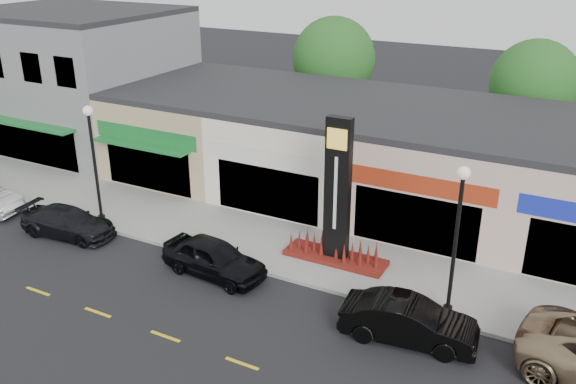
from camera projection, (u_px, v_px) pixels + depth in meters
name	position (u px, v px, depth m)	size (l,w,h in m)	color
ground	(216.00, 293.00, 22.71)	(120.00, 120.00, 0.00)	black
sidewalk	(273.00, 244.00, 26.22)	(52.00, 4.30, 0.15)	gray
curb	(245.00, 267.00, 24.39)	(52.00, 0.20, 0.15)	gray
building_grey_2story	(77.00, 77.00, 38.22)	(12.00, 10.95, 8.30)	slate
shop_beige	(203.00, 124.00, 34.79)	(7.00, 10.85, 4.80)	tan
shop_cream	(314.00, 142.00, 31.78)	(7.00, 10.01, 4.80)	beige
shop_pink_w	(447.00, 163.00, 28.77)	(7.00, 10.01, 4.80)	beige
tree_rear_west	(334.00, 59.00, 38.32)	(5.20, 5.20, 7.83)	#382619
tree_rear_mid	(534.00, 84.00, 33.28)	(4.80, 4.80, 7.29)	#382619
lamp_west_near	(93.00, 153.00, 26.85)	(0.44, 0.44, 5.47)	black
lamp_east_near	(457.00, 228.00, 19.96)	(0.44, 0.44, 5.47)	black
pylon_sign	(337.00, 212.00, 23.96)	(4.20, 1.30, 6.00)	#5C150F
car_dark_sedan	(68.00, 222.00, 26.90)	(4.40, 1.79, 1.28)	black
car_black_sedan	(214.00, 258.00, 23.71)	(4.36, 1.75, 1.48)	black
car_black_conv	(409.00, 321.00, 19.80)	(4.44, 1.55, 1.46)	black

